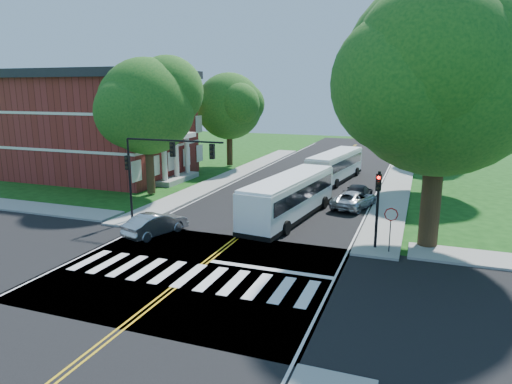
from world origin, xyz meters
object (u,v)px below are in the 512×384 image
at_px(signal_ne, 378,200).
at_px(dark_sedan, 358,193).
at_px(signal_nw, 158,161).
at_px(bus_lead, 290,197).
at_px(bus_follow, 335,166).
at_px(suv, 354,199).
at_px(hatchback, 156,224).

relative_size(signal_ne, dark_sedan, 0.92).
bearing_deg(signal_nw, bus_lead, 30.38).
distance_m(bus_lead, dark_sedan, 7.89).
relative_size(bus_follow, suv, 2.34).
xyz_separation_m(hatchback, suv, (10.71, 11.02, -0.04)).
relative_size(bus_lead, hatchback, 2.77).
bearing_deg(suv, bus_lead, 64.69).
xyz_separation_m(hatchback, dark_sedan, (10.68, 13.29, -0.01)).
height_order(bus_follow, dark_sedan, bus_follow).
distance_m(signal_nw, dark_sedan, 16.58).
bearing_deg(suv, hatchback, 60.66).
relative_size(signal_nw, bus_follow, 0.63).
height_order(signal_nw, bus_lead, signal_nw).
bearing_deg(bus_follow, signal_nw, 74.30).
distance_m(bus_lead, hatchback, 9.45).
distance_m(bus_follow, hatchback, 22.40).
height_order(bus_follow, hatchback, bus_follow).
distance_m(signal_ne, hatchback, 13.55).
height_order(signal_ne, bus_lead, signal_ne).
height_order(signal_ne, dark_sedan, signal_ne).
distance_m(signal_ne, bus_lead, 7.91).
height_order(signal_nw, bus_follow, signal_nw).
distance_m(signal_ne, bus_follow, 20.12).
relative_size(signal_ne, bus_follow, 0.39).
relative_size(bus_lead, suv, 2.48).
xyz_separation_m(bus_follow, dark_sedan, (3.33, -7.85, -0.81)).
height_order(bus_lead, bus_follow, bus_lead).
relative_size(signal_nw, suv, 1.49).
distance_m(signal_nw, suv, 15.15).
bearing_deg(dark_sedan, bus_lead, 61.71).
height_order(signal_nw, dark_sedan, signal_nw).
xyz_separation_m(signal_nw, suv, (11.55, 9.08, -3.70)).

